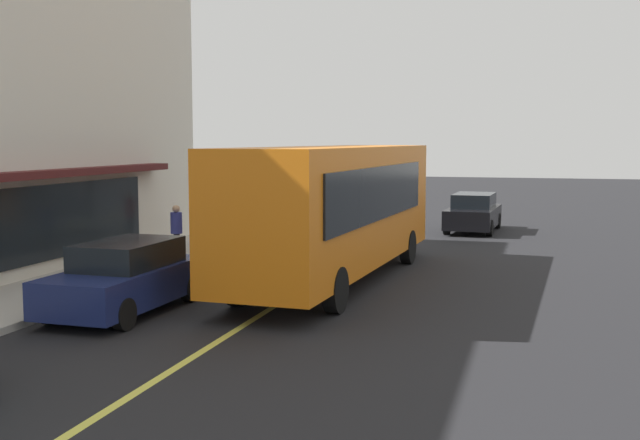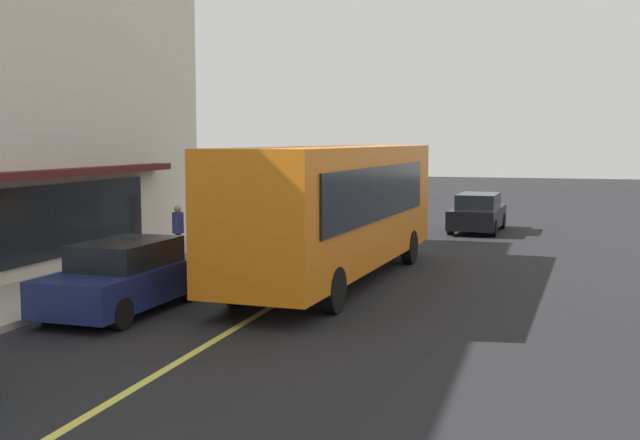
{
  "view_description": "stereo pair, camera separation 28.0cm",
  "coord_description": "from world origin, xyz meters",
  "px_view_note": "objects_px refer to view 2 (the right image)",
  "views": [
    {
      "loc": [
        -17.77,
        -5.58,
        3.67
      ],
      "look_at": [
        1.46,
        -0.12,
        1.6
      ],
      "focal_mm": 43.52,
      "sensor_mm": 36.0,
      "label": 1
    },
    {
      "loc": [
        -17.69,
        -5.84,
        3.67
      ],
      "look_at": [
        1.46,
        -0.12,
        1.6
      ],
      "focal_mm": 43.52,
      "sensor_mm": 36.0,
      "label": 2
    }
  ],
  "objects_px": {
    "pedestrian_mid_block": "(200,213)",
    "pedestrian_at_corner": "(178,227)",
    "pedestrian_by_curb": "(250,204)",
    "traffic_light": "(206,175)",
    "bus": "(336,205)",
    "car_black": "(478,213)",
    "car_navy": "(124,277)"
  },
  "relations": [
    {
      "from": "pedestrian_mid_block",
      "to": "pedestrian_by_curb",
      "type": "xyz_separation_m",
      "value": [
        3.93,
        -0.25,
        -0.01
      ]
    },
    {
      "from": "bus",
      "to": "car_navy",
      "type": "bearing_deg",
      "value": 144.13
    },
    {
      "from": "bus",
      "to": "car_black",
      "type": "xyz_separation_m",
      "value": [
        12.29,
        -2.51,
        -1.24
      ]
    },
    {
      "from": "car_navy",
      "to": "pedestrian_mid_block",
      "type": "height_order",
      "value": "pedestrian_mid_block"
    },
    {
      "from": "pedestrian_mid_block",
      "to": "pedestrian_at_corner",
      "type": "distance_m",
      "value": 3.53
    },
    {
      "from": "bus",
      "to": "pedestrian_at_corner",
      "type": "bearing_deg",
      "value": 75.84
    },
    {
      "from": "pedestrian_by_curb",
      "to": "traffic_light",
      "type": "bearing_deg",
      "value": -174.3
    },
    {
      "from": "pedestrian_by_curb",
      "to": "pedestrian_at_corner",
      "type": "relative_size",
      "value": 1.06
    },
    {
      "from": "bus",
      "to": "car_navy",
      "type": "distance_m",
      "value": 5.95
    },
    {
      "from": "traffic_light",
      "to": "pedestrian_at_corner",
      "type": "bearing_deg",
      "value": -175.99
    },
    {
      "from": "pedestrian_by_curb",
      "to": "pedestrian_at_corner",
      "type": "bearing_deg",
      "value": -174.84
    },
    {
      "from": "bus",
      "to": "car_navy",
      "type": "height_order",
      "value": "bus"
    },
    {
      "from": "car_black",
      "to": "pedestrian_at_corner",
      "type": "relative_size",
      "value": 2.7
    },
    {
      "from": "bus",
      "to": "pedestrian_at_corner",
      "type": "relative_size",
      "value": 6.93
    },
    {
      "from": "traffic_light",
      "to": "pedestrian_at_corner",
      "type": "relative_size",
      "value": 1.97
    },
    {
      "from": "car_navy",
      "to": "pedestrian_by_curb",
      "type": "height_order",
      "value": "pedestrian_by_curb"
    },
    {
      "from": "bus",
      "to": "traffic_light",
      "type": "bearing_deg",
      "value": 55.55
    },
    {
      "from": "traffic_light",
      "to": "car_black",
      "type": "xyz_separation_m",
      "value": [
        8.61,
        -7.86,
        -1.79
      ]
    },
    {
      "from": "bus",
      "to": "pedestrian_by_curb",
      "type": "distance_m",
      "value": 10.48
    },
    {
      "from": "car_navy",
      "to": "pedestrian_at_corner",
      "type": "xyz_separation_m",
      "value": [
        6.02,
        1.78,
        0.38
      ]
    },
    {
      "from": "traffic_light",
      "to": "pedestrian_mid_block",
      "type": "distance_m",
      "value": 1.86
    },
    {
      "from": "traffic_light",
      "to": "pedestrian_by_curb",
      "type": "distance_m",
      "value": 5.18
    },
    {
      "from": "car_black",
      "to": "pedestrian_at_corner",
      "type": "distance_m",
      "value": 13.41
    },
    {
      "from": "car_black",
      "to": "traffic_light",
      "type": "bearing_deg",
      "value": 137.6
    },
    {
      "from": "pedestrian_mid_block",
      "to": "pedestrian_by_curb",
      "type": "relative_size",
      "value": 1.01
    },
    {
      "from": "traffic_light",
      "to": "pedestrian_at_corner",
      "type": "height_order",
      "value": "traffic_light"
    },
    {
      "from": "traffic_light",
      "to": "pedestrian_mid_block",
      "type": "relative_size",
      "value": 1.84
    },
    {
      "from": "bus",
      "to": "pedestrian_mid_block",
      "type": "xyz_separation_m",
      "value": [
        4.72,
        6.1,
        -0.79
      ]
    },
    {
      "from": "traffic_light",
      "to": "pedestrian_mid_block",
      "type": "xyz_separation_m",
      "value": [
        1.05,
        0.74,
        -1.34
      ]
    },
    {
      "from": "bus",
      "to": "pedestrian_mid_block",
      "type": "bearing_deg",
      "value": 52.24
    },
    {
      "from": "bus",
      "to": "car_black",
      "type": "bearing_deg",
      "value": -11.53
    },
    {
      "from": "pedestrian_mid_block",
      "to": "pedestrian_at_corner",
      "type": "height_order",
      "value": "pedestrian_mid_block"
    }
  ]
}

